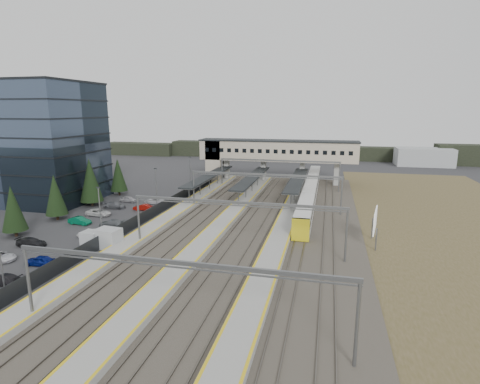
% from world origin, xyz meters
% --- Properties ---
extents(ground, '(220.00, 220.00, 0.00)m').
position_xyz_m(ground, '(0.00, 0.00, 0.00)').
color(ground, '#2B2B2D').
rests_on(ground, ground).
extents(office_building, '(24.30, 18.30, 24.30)m').
position_xyz_m(office_building, '(-36.00, 12.00, 12.19)').
color(office_building, '#334155').
rests_on(office_building, ground).
extents(conifer_row, '(4.42, 49.82, 9.50)m').
position_xyz_m(conifer_row, '(-22.00, -3.86, 4.84)').
color(conifer_row, black).
rests_on(conifer_row, ground).
extents(car_park, '(10.63, 44.68, 1.28)m').
position_xyz_m(car_park, '(-13.50, -6.27, 0.62)').
color(car_park, silver).
rests_on(car_park, ground).
extents(lampposts, '(0.50, 53.25, 8.07)m').
position_xyz_m(lampposts, '(-8.00, 1.25, 4.34)').
color(lampposts, slate).
rests_on(lampposts, ground).
extents(fence, '(0.08, 90.00, 2.00)m').
position_xyz_m(fence, '(-6.50, 5.00, 1.00)').
color(fence, '#26282B').
rests_on(fence, ground).
extents(relay_cabin_near, '(3.46, 2.70, 2.68)m').
position_xyz_m(relay_cabin_near, '(-5.69, -9.94, 1.34)').
color(relay_cabin_near, '#9DA1A2').
rests_on(relay_cabin_near, ground).
extents(relay_cabin_far, '(2.56, 2.19, 2.22)m').
position_xyz_m(relay_cabin_far, '(-8.20, -10.23, 1.11)').
color(relay_cabin_far, '#9DA1A2').
rests_on(relay_cabin_far, ground).
extents(rail_corridor, '(34.00, 90.00, 0.92)m').
position_xyz_m(rail_corridor, '(9.34, 5.00, 0.29)').
color(rail_corridor, '#3B382F').
rests_on(rail_corridor, ground).
extents(canopies, '(23.10, 30.00, 3.28)m').
position_xyz_m(canopies, '(7.00, 27.00, 3.92)').
color(canopies, black).
rests_on(canopies, ground).
extents(footbridge, '(40.40, 6.40, 11.20)m').
position_xyz_m(footbridge, '(7.70, 42.00, 7.93)').
color(footbridge, '#B7A593').
rests_on(footbridge, ground).
extents(gantries, '(28.40, 62.28, 7.17)m').
position_xyz_m(gantries, '(12.00, 3.00, 6.00)').
color(gantries, slate).
rests_on(gantries, ground).
extents(train, '(2.58, 53.78, 3.24)m').
position_xyz_m(train, '(20.00, 24.61, 1.84)').
color(train, silver).
rests_on(train, ground).
extents(billboard, '(1.12, 5.94, 5.10)m').
position_xyz_m(billboard, '(30.19, -0.22, 3.42)').
color(billboard, slate).
rests_on(billboard, ground).
extents(scrub_east, '(34.00, 120.00, 0.06)m').
position_xyz_m(scrub_east, '(45.00, 5.00, 0.03)').
color(scrub_east, '#4D4723').
rests_on(scrub_east, ground).
extents(treeline_far, '(170.00, 19.00, 7.00)m').
position_xyz_m(treeline_far, '(23.81, 92.28, 2.95)').
color(treeline_far, black).
rests_on(treeline_far, ground).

